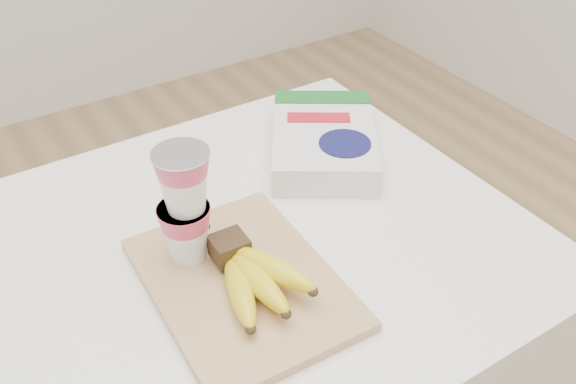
# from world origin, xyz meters

# --- Properties ---
(cutting_board) EXTENTS (0.24, 0.33, 0.02)m
(cutting_board) POSITION_xyz_m (0.07, -0.08, 0.81)
(cutting_board) COLOR tan
(cutting_board) RESTS_ON table
(bananas) EXTENTS (0.13, 0.17, 0.06)m
(bananas) POSITION_xyz_m (0.08, -0.10, 0.84)
(bananas) COLOR #382816
(bananas) RESTS_ON cutting_board
(yogurt_stack) EXTENTS (0.08, 0.08, 0.17)m
(yogurt_stack) POSITION_xyz_m (0.04, -0.00, 0.91)
(yogurt_stack) COLOR white
(yogurt_stack) RESTS_ON cutting_board
(cereal_box) EXTENTS (0.29, 0.31, 0.06)m
(cereal_box) POSITION_xyz_m (0.35, 0.13, 0.83)
(cereal_box) COLOR white
(cereal_box) RESTS_ON table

